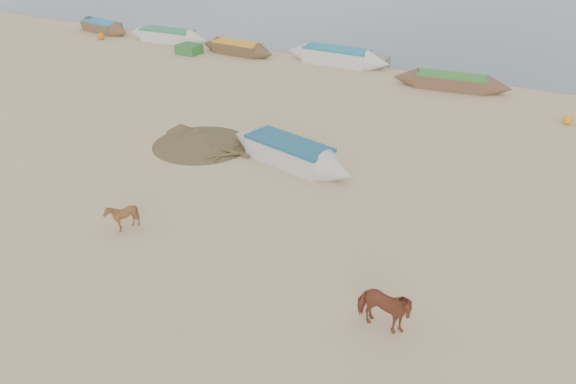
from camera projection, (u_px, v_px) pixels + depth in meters
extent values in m
plane|color=tan|center=(214.00, 287.00, 14.96)|extent=(140.00, 140.00, 0.00)
imported|color=brown|center=(383.00, 309.00, 13.25)|extent=(1.48, 0.71, 1.23)
imported|color=brown|center=(122.00, 216.00, 17.25)|extent=(1.14, 1.10, 0.97)
cone|color=brown|center=(201.00, 140.00, 23.18)|extent=(4.35, 4.35, 0.45)
cube|color=#306B30|center=(189.00, 49.00, 35.98)|extent=(1.40, 1.20, 0.60)
sphere|color=orange|center=(568.00, 120.00, 25.20)|extent=(0.44, 0.44, 0.44)
cube|color=slate|center=(378.00, 61.00, 33.52)|extent=(1.20, 1.10, 0.56)
sphere|color=orange|center=(101.00, 36.00, 39.38)|extent=(0.48, 0.48, 0.48)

